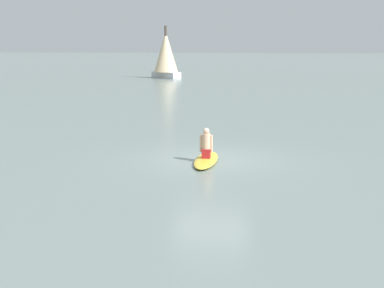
% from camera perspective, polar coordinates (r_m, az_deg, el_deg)
% --- Properties ---
extents(ground_plane, '(400.00, 400.00, 0.00)m').
position_cam_1_polar(ground_plane, '(17.71, 2.01, -1.64)').
color(ground_plane, slate).
extents(surfboard, '(0.77, 2.77, 0.13)m').
position_cam_1_polar(surfboard, '(17.37, 1.48, -1.65)').
color(surfboard, gold).
rests_on(surfboard, ground).
extents(person_paddler, '(0.41, 0.32, 0.95)m').
position_cam_1_polar(person_paddler, '(17.28, 1.49, -0.03)').
color(person_paddler, '#A51E23').
rests_on(person_paddler, surfboard).
extents(sailboat_center_horizon, '(3.63, 3.63, 5.54)m').
position_cam_1_polar(sailboat_center_horizon, '(59.62, -2.72, 9.34)').
color(sailboat_center_horizon, silver).
rests_on(sailboat_center_horizon, ground).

